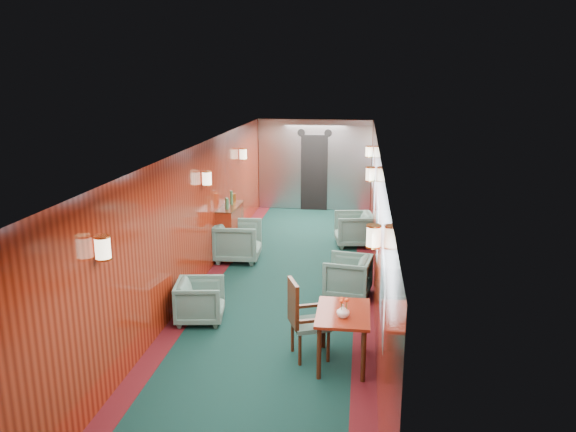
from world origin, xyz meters
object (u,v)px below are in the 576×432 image
object	(u,v)px
armchair_right_near	(348,276)
armchair_left_far	(238,241)
armchair_left_near	(200,301)
credenza	(230,230)
side_chair	(303,316)
dining_table	(343,320)
armchair_right_far	(354,229)

from	to	relation	value
armchair_right_near	armchair_left_far	bearing A→B (deg)	-116.05
armchair_left_near	armchair_left_far	distance (m)	2.80
credenza	armchair_right_near	world-z (taller)	credenza
credenza	armchair_left_far	bearing A→B (deg)	-55.54
side_chair	armchair_left_near	distance (m)	1.86
dining_table	side_chair	size ratio (longest dim) A/B	0.89
armchair_left_near	side_chair	bearing A→B (deg)	-127.72
dining_table	credenza	xyz separation A→B (m)	(-2.41, 4.15, -0.08)
dining_table	armchair_left_far	distance (m)	4.37
side_chair	armchair_right_far	bearing A→B (deg)	62.11
side_chair	armchair_left_near	world-z (taller)	side_chair
side_chair	armchair_left_far	bearing A→B (deg)	92.59
armchair_left_near	armchair_left_far	bearing A→B (deg)	-7.57
armchair_left_far	armchair_right_far	world-z (taller)	armchair_left_far
side_chair	armchair_left_near	size ratio (longest dim) A/B	1.53
credenza	armchair_left_far	world-z (taller)	credenza
armchair_left_near	armchair_right_far	bearing A→B (deg)	-36.46
armchair_left_near	armchair_right_near	xyz separation A→B (m)	(2.12, 1.28, 0.02)
credenza	armchair_left_near	distance (m)	3.17
armchair_right_near	armchair_right_far	world-z (taller)	armchair_right_far
dining_table	armchair_right_near	bearing A→B (deg)	90.14
armchair_left_near	armchair_right_far	distance (m)	4.62
armchair_left_far	armchair_right_near	xyz separation A→B (m)	(2.17, -1.52, -0.06)
armchair_right_far	dining_table	bearing A→B (deg)	-9.52
credenza	armchair_right_near	bearing A→B (deg)	-37.88
side_chair	armchair_left_far	world-z (taller)	side_chair
credenza	armchair_left_far	size ratio (longest dim) A/B	1.50
armchair_right_near	armchair_right_far	bearing A→B (deg)	-171.91
armchair_left_far	armchair_left_near	bearing A→B (deg)	177.96
dining_table	armchair_right_far	world-z (taller)	armchair_right_far
dining_table	side_chair	xyz separation A→B (m)	(-0.51, 0.09, -0.02)
dining_table	credenza	size ratio (longest dim) A/B	0.73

